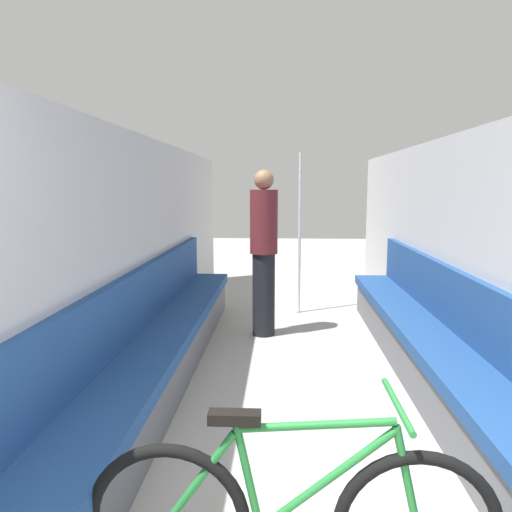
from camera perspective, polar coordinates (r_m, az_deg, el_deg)
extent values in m
cube|color=#B2B2B7|center=(4.13, -14.75, -0.58)|extent=(0.10, 9.54, 2.07)
cube|color=#B2B2B7|center=(4.21, 23.82, -0.84)|extent=(0.10, 9.54, 2.07)
cube|color=#5B5B60|center=(4.25, -10.56, -12.06)|extent=(0.41, 5.33, 0.37)
cube|color=navy|center=(4.18, -10.64, -9.03)|extent=(0.48, 5.33, 0.10)
cube|color=navy|center=(4.16, -13.49, -4.99)|extent=(0.07, 5.33, 0.49)
cube|color=#5B5B60|center=(4.31, 19.52, -12.10)|extent=(0.41, 5.33, 0.37)
cube|color=navy|center=(4.24, 19.67, -9.11)|extent=(0.48, 5.33, 0.10)
cube|color=navy|center=(4.23, 22.52, -5.15)|extent=(0.07, 5.33, 0.49)
cylinder|color=#237533|center=(2.12, -6.34, -23.90)|extent=(0.29, 0.03, 0.40)
cylinder|color=#237533|center=(2.09, -0.98, -23.64)|extent=(0.13, 0.03, 0.46)
cylinder|color=#237533|center=(2.10, 8.07, -24.06)|extent=(0.53, 0.03, 0.45)
cylinder|color=#237533|center=(1.99, 6.73, -18.66)|extent=(0.61, 0.03, 0.08)
cylinder|color=#237533|center=(2.14, 16.88, -23.20)|extent=(0.13, 0.03, 0.43)
cube|color=black|center=(1.98, -2.46, -17.94)|extent=(0.20, 0.07, 0.04)
cylinder|color=#237533|center=(1.99, 15.83, -16.03)|extent=(0.02, 0.46, 0.02)
cylinder|color=gray|center=(6.59, 4.89, -6.36)|extent=(0.08, 0.08, 0.01)
cylinder|color=silver|center=(6.41, 5.00, 2.52)|extent=(0.04, 0.04, 2.05)
cylinder|color=black|center=(5.50, 0.88, -4.40)|extent=(0.25, 0.25, 0.91)
cylinder|color=#5B1E23|center=(5.38, 0.90, 3.93)|extent=(0.30, 0.30, 0.69)
sphere|color=#936B4C|center=(5.37, 0.91, 8.71)|extent=(0.21, 0.21, 0.21)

